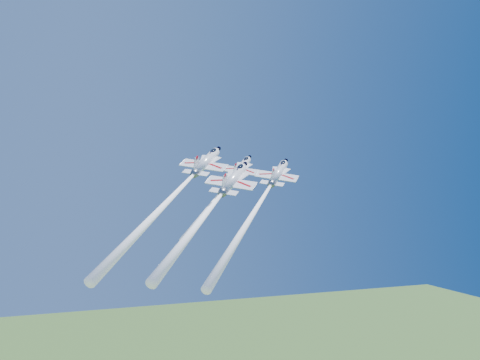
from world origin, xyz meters
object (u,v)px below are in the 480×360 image
object	(u,v)px
jet_lead	(224,189)
jet_right	(258,206)
jet_slot	(211,207)
jet_left	(174,195)

from	to	relation	value
jet_lead	jet_right	xyz separation A→B (m)	(2.79, -12.13, -3.34)
jet_lead	jet_slot	world-z (taller)	jet_lead
jet_left	jet_right	bearing A→B (deg)	1.96
jet_left	jet_slot	size ratio (longest dim) A/B	1.25
jet_right	jet_slot	bearing A→B (deg)	-146.66
jet_right	jet_lead	bearing A→B (deg)	138.84
jet_right	jet_left	bearing A→B (deg)	-178.04
jet_lead	jet_right	distance (m)	12.89
jet_left	jet_right	distance (m)	17.51
jet_lead	jet_right	size ratio (longest dim) A/B	0.76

